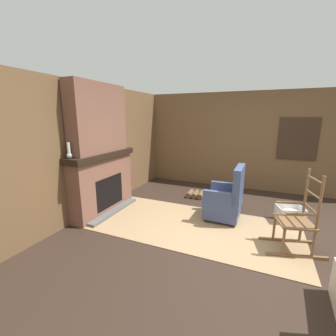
# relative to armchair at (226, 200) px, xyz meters

# --- Properties ---
(ground_plane) EXTENTS (14.00, 14.00, 0.00)m
(ground_plane) POSITION_rel_armchair_xyz_m (0.17, -0.59, -0.37)
(ground_plane) COLOR #2D2119
(wood_panel_wall_left) EXTENTS (0.06, 5.94, 2.50)m
(wood_panel_wall_left) POSITION_rel_armchair_xyz_m (-2.53, -0.59, 0.88)
(wood_panel_wall_left) COLOR brown
(wood_panel_wall_left) RESTS_ON ground
(wood_panel_wall_back) EXTENTS (5.94, 0.09, 2.50)m
(wood_panel_wall_back) POSITION_rel_armchair_xyz_m (0.21, 2.11, 0.88)
(wood_panel_wall_back) COLOR brown
(wood_panel_wall_back) RESTS_ON ground
(fireplace_hearth) EXTENTS (0.54, 1.63, 1.21)m
(fireplace_hearth) POSITION_rel_armchair_xyz_m (-2.32, -0.59, 0.23)
(fireplace_hearth) COLOR brown
(fireplace_hearth) RESTS_ON ground
(chimney_breast) EXTENTS (0.29, 1.35, 1.27)m
(chimney_breast) POSITION_rel_armchair_xyz_m (-2.33, -0.59, 1.47)
(chimney_breast) COLOR brown
(chimney_breast) RESTS_ON fireplace_hearth
(area_rug) EXTENTS (3.55, 1.67, 0.01)m
(area_rug) POSITION_rel_armchair_xyz_m (-0.48, -0.52, -0.36)
(area_rug) COLOR #997A56
(area_rug) RESTS_ON ground
(armchair) EXTENTS (0.64, 0.70, 1.03)m
(armchair) POSITION_rel_armchair_xyz_m (0.00, 0.00, 0.00)
(armchair) COLOR #3D4C75
(armchair) RESTS_ON ground
(rocking_chair) EXTENTS (0.89, 0.63, 1.16)m
(rocking_chair) POSITION_rel_armchair_xyz_m (1.08, -0.63, 0.04)
(rocking_chair) COLOR brown
(rocking_chair) RESTS_ON ground
(firewood_stack) EXTENTS (0.42, 0.38, 0.13)m
(firewood_stack) POSITION_rel_armchair_xyz_m (-0.85, 0.93, -0.30)
(firewood_stack) COLOR brown
(firewood_stack) RESTS_ON ground
(laundry_basket) EXTENTS (0.52, 0.46, 0.29)m
(laundry_basket) POSITION_rel_armchair_xyz_m (1.10, 0.33, -0.22)
(laundry_basket) COLOR white
(laundry_basket) RESTS_ON ground
(oil_lamp_vase) EXTENTS (0.09, 0.09, 0.27)m
(oil_lamp_vase) POSITION_rel_armchair_xyz_m (-2.36, -1.31, 0.93)
(oil_lamp_vase) COLOR #99B29E
(oil_lamp_vase) RESTS_ON fireplace_hearth
(storage_case) EXTENTS (0.14, 0.26, 0.12)m
(storage_case) POSITION_rel_armchair_xyz_m (-2.36, -0.48, 0.90)
(storage_case) COLOR gray
(storage_case) RESTS_ON fireplace_hearth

